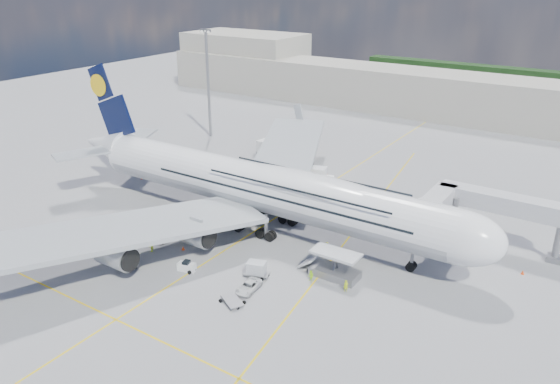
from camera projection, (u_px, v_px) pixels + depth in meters
The scene contains 31 objects.
ground at pixel (223, 252), 79.83m from camera, with size 300.00×300.00×0.00m, color gray.
taxi_line_main at pixel (223, 252), 79.83m from camera, with size 0.25×220.00×0.01m, color yellow.
taxi_line_cross at pixel (116, 320), 64.36m from camera, with size 120.00×0.25×0.01m, color yellow.
taxi_line_diag at pixel (339, 249), 80.45m from camera, with size 0.25×100.00×0.01m, color yellow.
airliner at pixel (263, 187), 84.82m from camera, with size 77.26×79.15×23.71m.
jet_bridge at pixel (475, 206), 78.28m from camera, with size 18.80×12.10×8.50m.
cargo_loader at pixel (334, 268), 73.05m from camera, with size 8.53×3.20×3.67m.
light_mast at pixel (208, 83), 129.91m from camera, with size 3.00×0.70×25.50m.
terminal at pixel (438, 95), 151.01m from camera, with size 180.00×16.00×12.00m, color #B2AD9E.
hangar at pixel (245, 60), 189.27m from camera, with size 40.00×22.00×18.00m, color #B2AD9E.
dolly_row_a at pixel (57, 239), 82.70m from camera, with size 3.39×2.10×0.47m.
dolly_row_b at pixel (126, 263), 74.99m from camera, with size 3.07×2.30×1.73m.
dolly_row_c at pixel (159, 238), 82.99m from camera, with size 3.26×2.10×0.44m.
dolly_back at pixel (122, 227), 85.13m from camera, with size 3.19×1.96×1.92m.
dolly_nose_far at pixel (232, 301), 67.37m from camera, with size 3.80×3.20×0.49m.
dolly_nose_near at pixel (256, 269), 73.09m from camera, with size 3.71×2.68×2.11m.
baggage_tug at pixel (187, 267), 74.47m from camera, with size 2.68×1.72×1.55m.
catering_truck_inner at pixel (316, 178), 102.46m from camera, with size 7.11×4.19×3.97m.
catering_truck_outer at pixel (273, 153), 116.10m from camera, with size 7.59×3.44×4.40m.
service_van at pixel (249, 287), 69.93m from camera, with size 1.99×4.31×1.20m, color silver.
crew_nose at pixel (346, 286), 69.72m from camera, with size 0.58×0.38×1.59m, color #BFDB17.
crew_loader at pixel (311, 276), 71.91m from camera, with size 0.79×0.62×1.63m, color #B3FF1A.
crew_wing at pixel (72, 245), 80.01m from camera, with size 0.97×0.40×1.66m, color #BAFF1A.
crew_van at pixel (327, 248), 78.69m from camera, with size 0.95×0.62×1.95m, color #D7EE19.
crew_tug at pixel (151, 247), 79.56m from camera, with size 1.02×0.58×1.57m, color #D5FF1A.
cone_nose at pixel (523, 272), 73.83m from camera, with size 0.48×0.48×0.61m.
cone_wing_left_inner at pixel (282, 191), 100.81m from camera, with size 0.42×0.42×0.53m.
cone_wing_left_outer at pixel (258, 177), 107.53m from camera, with size 0.38×0.38×0.49m.
cone_wing_right_inner at pixel (183, 248), 80.21m from camera, with size 0.49×0.49×0.63m.
cone_wing_right_outer at pixel (101, 244), 81.40m from camera, with size 0.40×0.40×0.51m.
cone_tail at pixel (142, 178), 107.24m from camera, with size 0.45×0.45×0.58m.
Camera 1 is at (45.72, -54.34, 38.41)m, focal length 35.00 mm.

